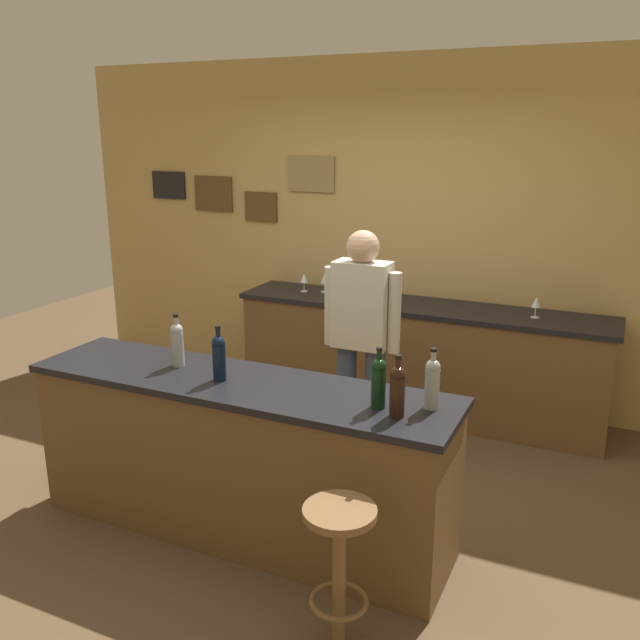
% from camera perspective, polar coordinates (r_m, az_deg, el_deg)
% --- Properties ---
extents(ground_plane, '(10.00, 10.00, 0.00)m').
position_cam_1_polar(ground_plane, '(4.37, -3.77, -14.73)').
color(ground_plane, brown).
extents(back_wall, '(6.00, 0.09, 2.80)m').
position_cam_1_polar(back_wall, '(5.68, 5.75, 7.55)').
color(back_wall, tan).
rests_on(back_wall, ground_plane).
extents(bar_counter, '(2.43, 0.60, 0.92)m').
position_cam_1_polar(bar_counter, '(3.84, -6.81, -11.50)').
color(bar_counter, brown).
rests_on(bar_counter, ground_plane).
extents(side_counter, '(2.95, 0.56, 0.90)m').
position_cam_1_polar(side_counter, '(5.43, 8.27, -3.29)').
color(side_counter, brown).
rests_on(side_counter, ground_plane).
extents(bartender, '(0.52, 0.21, 1.62)m').
position_cam_1_polar(bartender, '(4.36, 3.53, -1.29)').
color(bartender, '#384766').
rests_on(bartender, ground_plane).
extents(bar_stool, '(0.32, 0.32, 0.68)m').
position_cam_1_polar(bar_stool, '(3.07, 1.65, -19.23)').
color(bar_stool, brown).
rests_on(bar_stool, ground_plane).
extents(wine_bottle_a, '(0.07, 0.07, 0.31)m').
position_cam_1_polar(wine_bottle_a, '(3.89, -12.03, -1.92)').
color(wine_bottle_a, '#999E99').
rests_on(wine_bottle_a, bar_counter).
extents(wine_bottle_b, '(0.07, 0.07, 0.31)m').
position_cam_1_polar(wine_bottle_b, '(3.63, -8.57, -3.05)').
color(wine_bottle_b, black).
rests_on(wine_bottle_b, bar_counter).
extents(wine_bottle_c, '(0.07, 0.07, 0.31)m').
position_cam_1_polar(wine_bottle_c, '(3.25, 5.00, -5.18)').
color(wine_bottle_c, black).
rests_on(wine_bottle_c, bar_counter).
extents(wine_bottle_d, '(0.07, 0.07, 0.31)m').
position_cam_1_polar(wine_bottle_d, '(3.16, 6.59, -5.88)').
color(wine_bottle_d, black).
rests_on(wine_bottle_d, bar_counter).
extents(wine_bottle_e, '(0.07, 0.07, 0.31)m').
position_cam_1_polar(wine_bottle_e, '(3.28, 9.51, -5.20)').
color(wine_bottle_e, '#999E99').
rests_on(wine_bottle_e, bar_counter).
extents(wine_glass_a, '(0.07, 0.07, 0.16)m').
position_cam_1_polar(wine_glass_a, '(5.66, -1.37, 3.53)').
color(wine_glass_a, silver).
rests_on(wine_glass_a, side_counter).
extents(wine_glass_b, '(0.07, 0.07, 0.16)m').
position_cam_1_polar(wine_glass_b, '(5.63, 0.39, 3.48)').
color(wine_glass_b, silver).
rests_on(wine_glass_b, side_counter).
extents(wine_glass_c, '(0.07, 0.07, 0.16)m').
position_cam_1_polar(wine_glass_c, '(5.27, 5.72, 2.53)').
color(wine_glass_c, silver).
rests_on(wine_glass_c, side_counter).
extents(wine_glass_d, '(0.07, 0.07, 0.16)m').
position_cam_1_polar(wine_glass_d, '(5.10, 17.88, 1.39)').
color(wine_glass_d, silver).
rests_on(wine_glass_d, side_counter).
extents(coffee_mug, '(0.12, 0.08, 0.09)m').
position_cam_1_polar(coffee_mug, '(5.40, 4.70, 2.20)').
color(coffee_mug, '#336699').
rests_on(coffee_mug, side_counter).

